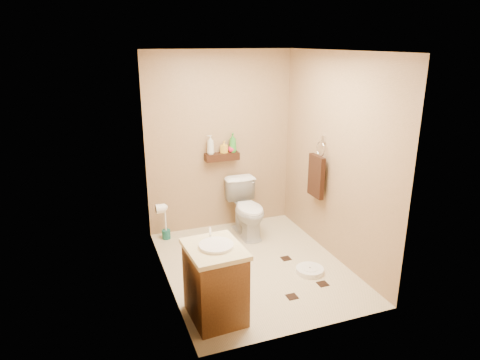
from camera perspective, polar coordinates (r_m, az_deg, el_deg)
name	(u,v)px	position (r m, az deg, el deg)	size (l,w,h in m)	color
ground	(254,266)	(5.08, 1.88, -11.35)	(2.50, 2.50, 0.00)	beige
wall_back	(220,142)	(5.75, -2.69, 5.05)	(2.00, 0.04, 2.40)	#A17F5C
wall_front	(313,207)	(3.55, 9.68, -3.62)	(2.00, 0.04, 2.40)	#A17F5C
wall_left	(163,177)	(4.35, -10.27, 0.44)	(0.04, 2.50, 2.40)	#A17F5C
wall_right	(335,159)	(5.06, 12.59, 2.81)	(0.04, 2.50, 2.40)	#A17F5C
ceiling	(256,51)	(4.42, 2.21, 16.84)	(2.00, 2.50, 0.02)	silver
wall_shelf	(222,157)	(5.72, -2.42, 3.12)	(0.46, 0.14, 0.10)	#371A0F
floor_accents	(260,269)	(5.02, 2.68, -11.72)	(1.23, 1.39, 0.01)	black
toilet	(247,209)	(5.70, 0.99, -3.84)	(0.41, 0.72, 0.74)	white
vanity	(215,281)	(4.07, -3.33, -13.34)	(0.53, 0.63, 0.84)	brown
bathroom_scale	(310,270)	(4.99, 9.29, -11.79)	(0.32, 0.32, 0.06)	white
toilet_brush	(166,227)	(5.73, -9.86, -6.15)	(0.11, 0.11, 0.48)	#175C53
towel_ring	(317,174)	(5.29, 10.17, 0.76)	(0.12, 0.30, 0.76)	silver
toilet_paper	(160,209)	(5.16, -10.56, -3.78)	(0.12, 0.11, 0.12)	white
bottle_a	(210,145)	(5.63, -3.96, 4.72)	(0.10, 0.10, 0.25)	silver
bottle_b	(224,147)	(5.69, -2.13, 4.42)	(0.07, 0.07, 0.16)	yellow
bottle_c	(232,148)	(5.73, -1.11, 4.35)	(0.10, 0.10, 0.13)	#E11A47
bottle_d	(233,143)	(5.72, -0.98, 5.00)	(0.10, 0.10, 0.26)	#318F2F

